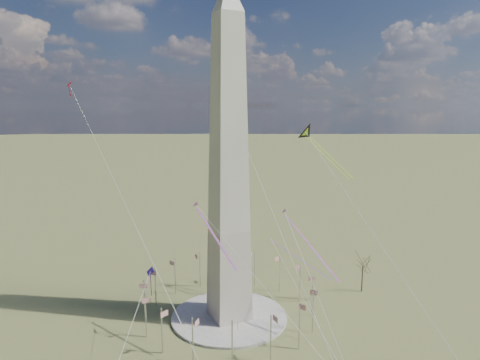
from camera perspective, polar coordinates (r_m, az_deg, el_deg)
name	(u,v)px	position (r m, az deg, el deg)	size (l,w,h in m)	color
ground	(229,318)	(140.40, -1.45, -17.90)	(2000.00, 2000.00, 0.00)	#586030
plaza	(229,317)	(140.21, -1.45, -17.76)	(36.00, 36.00, 0.80)	beige
washington_monument	(229,166)	(125.44, -1.54, 1.87)	(15.56, 15.56, 100.00)	#A69D8B
flagpole_ring	(229,296)	(137.16, -1.46, -15.21)	(54.40, 54.40, 13.00)	#BABCC1
tree_near	(363,264)	(159.82, 16.07, -10.68)	(8.30, 8.30, 14.53)	#403227
kite_delta_black	(308,135)	(143.42, 9.11, 5.89)	(10.72, 20.35, 16.60)	black
kite_diamond_purple	(151,275)	(125.26, -11.84, -12.27)	(1.64, 2.93, 9.11)	navy
kite_streamer_left	(301,234)	(129.21, 8.20, -7.14)	(5.52, 23.69, 16.36)	red
kite_streamer_mid	(209,227)	(115.62, -4.12, -6.27)	(4.72, 20.21, 13.96)	red
kite_streamer_right	(292,253)	(147.73, 6.91, -9.65)	(18.45, 13.76, 14.96)	red
kite_small_red	(69,86)	(151.56, -21.81, 11.60)	(1.23, 2.07, 4.89)	red
kite_small_white	(212,65)	(172.51, -3.69, 15.08)	(1.21, 1.96, 4.50)	white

